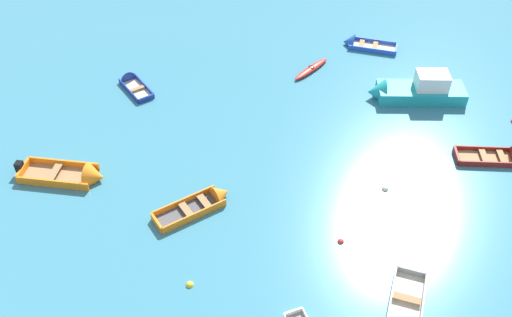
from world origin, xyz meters
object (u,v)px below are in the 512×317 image
at_px(rowboat_maroon_far_right, 506,158).
at_px(rowboat_deep_blue_distant_center, 130,82).
at_px(rowboat_orange_far_left, 79,176).
at_px(rowboat_orange_outer_left, 208,201).
at_px(kayak_red_near_right, 311,69).
at_px(rowboat_blue_foreground_center, 358,44).
at_px(mooring_buoy_between_boats_right, 190,285).
at_px(mooring_buoy_midfield, 385,189).
at_px(motor_launch_turquoise_midfield_right, 414,90).
at_px(mooring_buoy_trailing, 341,242).

relative_size(rowboat_maroon_far_right, rowboat_deep_blue_distant_center, 1.18).
xyz_separation_m(rowboat_orange_far_left, rowboat_orange_outer_left, (6.97, -2.13, -0.04)).
bearing_deg(rowboat_orange_outer_left, rowboat_deep_blue_distant_center, 115.62).
height_order(rowboat_deep_blue_distant_center, rowboat_orange_outer_left, rowboat_orange_outer_left).
bearing_deg(kayak_red_near_right, rowboat_orange_outer_left, -119.00).
relative_size(rowboat_blue_foreground_center, rowboat_orange_outer_left, 0.97).
distance_m(rowboat_maroon_far_right, mooring_buoy_between_boats_right, 18.93).
height_order(rowboat_orange_outer_left, mooring_buoy_midfield, rowboat_orange_outer_left).
bearing_deg(kayak_red_near_right, rowboat_deep_blue_distant_center, -175.11).
xyz_separation_m(rowboat_orange_far_left, rowboat_blue_foreground_center, (17.44, 13.15, -0.06)).
xyz_separation_m(rowboat_orange_far_left, rowboat_deep_blue_distant_center, (1.63, 9.00, -0.08)).
xyz_separation_m(motor_launch_turquoise_midfield_right, mooring_buoy_between_boats_right, (-13.54, -13.77, -0.60)).
height_order(rowboat_blue_foreground_center, mooring_buoy_between_boats_right, rowboat_blue_foreground_center).
distance_m(motor_launch_turquoise_midfield_right, rowboat_deep_blue_distant_center, 18.34).
xyz_separation_m(rowboat_orange_outer_left, mooring_buoy_trailing, (6.46, -2.82, -0.19)).
xyz_separation_m(rowboat_maroon_far_right, rowboat_orange_outer_left, (-16.59, -2.68, 0.02)).
bearing_deg(rowboat_orange_far_left, rowboat_maroon_far_right, 1.34).
bearing_deg(mooring_buoy_midfield, rowboat_orange_outer_left, -175.96).
height_order(motor_launch_turquoise_midfield_right, mooring_buoy_midfield, motor_launch_turquoise_midfield_right).
distance_m(kayak_red_near_right, motor_launch_turquoise_midfield_right, 7.00).
bearing_deg(mooring_buoy_trailing, motor_launch_turquoise_midfield_right, 61.15).
distance_m(rowboat_orange_far_left, rowboat_blue_foreground_center, 21.84).
xyz_separation_m(rowboat_deep_blue_distant_center, mooring_buoy_trailing, (11.80, -13.95, -0.15)).
distance_m(rowboat_deep_blue_distant_center, mooring_buoy_trailing, 18.27).
bearing_deg(mooring_buoy_midfield, kayak_red_near_right, 102.87).
relative_size(kayak_red_near_right, motor_launch_turquoise_midfield_right, 0.47).
bearing_deg(motor_launch_turquoise_midfield_right, rowboat_orange_far_left, -161.52).
height_order(motor_launch_turquoise_midfield_right, mooring_buoy_between_boats_right, motor_launch_turquoise_midfield_right).
xyz_separation_m(kayak_red_near_right, rowboat_blue_foreground_center, (3.72, 3.11, 0.01)).
relative_size(motor_launch_turquoise_midfield_right, mooring_buoy_between_boats_right, 17.26).
height_order(motor_launch_turquoise_midfield_right, rowboat_orange_outer_left, motor_launch_turquoise_midfield_right).
xyz_separation_m(mooring_buoy_trailing, mooring_buoy_between_boats_right, (-7.16, -2.20, 0.00)).
relative_size(motor_launch_turquoise_midfield_right, mooring_buoy_trailing, 19.56).
xyz_separation_m(rowboat_orange_far_left, rowboat_maroon_far_right, (23.56, 0.55, -0.06)).
relative_size(rowboat_orange_outer_left, mooring_buoy_between_boats_right, 11.66).
height_order(rowboat_maroon_far_right, mooring_buoy_midfield, rowboat_maroon_far_right).
bearing_deg(rowboat_maroon_far_right, rowboat_orange_far_left, -178.66).
relative_size(mooring_buoy_midfield, mooring_buoy_trailing, 1.31).
bearing_deg(kayak_red_near_right, mooring_buoy_midfield, -77.13).
xyz_separation_m(rowboat_orange_far_left, kayak_red_near_right, (13.71, 10.04, -0.07)).
relative_size(rowboat_maroon_far_right, mooring_buoy_midfield, 9.61).
xyz_separation_m(kayak_red_near_right, mooring_buoy_between_boats_right, (-7.44, -17.19, -0.16)).
height_order(mooring_buoy_midfield, mooring_buoy_trailing, mooring_buoy_midfield).
distance_m(rowboat_maroon_far_right, mooring_buoy_midfield, 7.50).
distance_m(rowboat_orange_far_left, kayak_red_near_right, 16.99).
distance_m(rowboat_orange_far_left, mooring_buoy_midfield, 16.41).
height_order(rowboat_deep_blue_distant_center, mooring_buoy_trailing, rowboat_deep_blue_distant_center).
bearing_deg(rowboat_orange_far_left, mooring_buoy_midfield, -5.13).
relative_size(rowboat_orange_far_left, rowboat_orange_outer_left, 1.19).
bearing_deg(mooring_buoy_trailing, kayak_red_near_right, 88.94).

